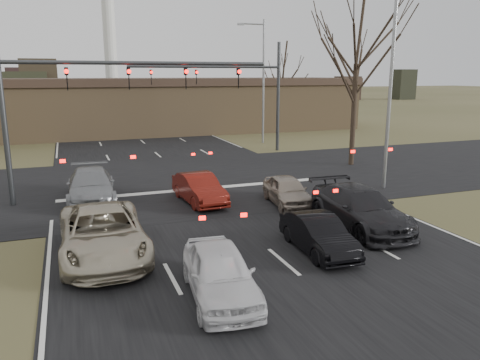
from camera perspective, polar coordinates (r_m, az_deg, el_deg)
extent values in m
plane|color=#444324|center=(12.43, 11.47, -14.84)|extent=(360.00, 360.00, 0.00)
cube|color=black|center=(69.77, -15.45, 7.66)|extent=(14.00, 300.00, 0.02)
cube|color=black|center=(25.64, -6.30, -0.11)|extent=(200.00, 14.00, 0.02)
cube|color=olive|center=(48.07, -10.81, 8.51)|extent=(42.00, 10.00, 4.60)
cube|color=#38281E|center=(47.95, -10.94, 11.67)|extent=(42.40, 10.40, 0.70)
cylinder|color=silver|center=(130.32, -15.67, 17.32)|extent=(3.20, 3.20, 34.00)
cylinder|color=#383A3D|center=(22.48, -26.89, 7.07)|extent=(0.24, 0.24, 8.00)
cylinder|color=#383A3D|center=(22.55, -11.76, 13.79)|extent=(12.00, 0.18, 0.18)
imported|color=black|center=(22.28, -20.35, 11.48)|extent=(0.16, 0.20, 1.00)
imported|color=black|center=(22.45, -13.40, 11.93)|extent=(0.16, 0.20, 1.00)
imported|color=black|center=(22.94, -6.63, 12.19)|extent=(0.16, 0.20, 1.00)
imported|color=black|center=(23.72, -0.22, 12.29)|extent=(0.16, 0.20, 1.00)
cylinder|color=#383A3D|center=(35.62, 4.66, 10.01)|extent=(0.24, 0.24, 8.00)
cylinder|color=#383A3D|center=(33.64, -4.04, 13.61)|extent=(11.00, 0.18, 0.18)
imported|color=black|center=(34.38, -0.16, 12.45)|extent=(0.16, 0.20, 1.00)
imported|color=black|center=(33.43, -5.35, 12.39)|extent=(0.16, 0.20, 1.00)
imported|color=black|center=(32.75, -10.79, 12.21)|extent=(0.16, 0.20, 1.00)
cylinder|color=gray|center=(24.42, 17.86, 10.53)|extent=(0.18, 0.18, 10.00)
cylinder|color=gray|center=(39.45, 2.87, 11.75)|extent=(0.18, 0.18, 10.00)
cylinder|color=gray|center=(39.25, 1.53, 18.49)|extent=(2.00, 0.12, 0.12)
cube|color=gray|center=(38.89, 0.09, 18.47)|extent=(0.50, 0.25, 0.15)
cylinder|color=black|center=(30.55, 13.67, 7.66)|extent=(0.32, 0.32, 6.33)
cylinder|color=black|center=(49.10, 5.11, 8.97)|extent=(0.32, 0.32, 4.95)
imported|color=#B5AB93|center=(15.55, -16.38, -6.22)|extent=(2.63, 5.65, 1.57)
imported|color=silver|center=(12.35, -2.45, -11.20)|extent=(2.05, 4.20, 1.38)
imported|color=black|center=(15.56, 9.53, -6.52)|extent=(1.46, 3.74, 1.21)
imported|color=black|center=(18.24, 14.42, -3.35)|extent=(2.38, 5.36, 1.53)
imported|color=gray|center=(22.35, -17.71, -0.67)|extent=(2.27, 5.16, 1.48)
imported|color=#64150E|center=(21.19, -4.99, -1.04)|extent=(1.71, 4.10, 1.32)
imported|color=#9F9180|center=(20.91, 5.79, -1.30)|extent=(1.99, 3.92, 1.28)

